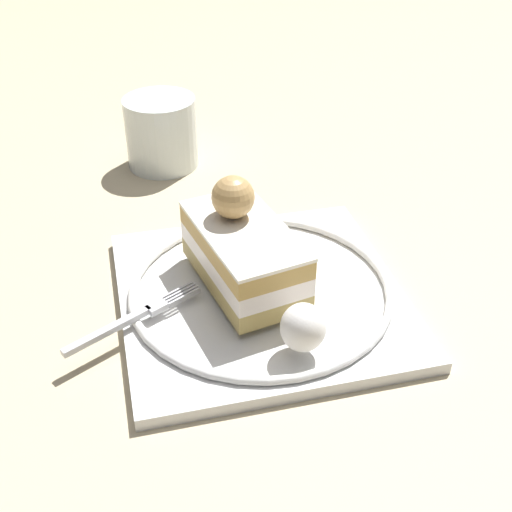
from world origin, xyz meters
name	(u,v)px	position (x,y,z in m)	size (l,w,h in m)	color
ground_plane	(266,310)	(0.00, 0.00, 0.00)	(2.40, 2.40, 0.00)	#C0AE88
dessert_plate	(256,295)	(0.01, 0.00, 0.01)	(0.26, 0.26, 0.02)	silver
cake_slice	(243,249)	(0.03, 0.01, 0.05)	(0.13, 0.07, 0.09)	tan
whipped_cream_dollop	(302,328)	(-0.07, 0.00, 0.04)	(0.03, 0.03, 0.04)	white
fork	(138,317)	(0.01, 0.10, 0.02)	(0.05, 0.12, 0.00)	silver
drink_glass_near	(162,134)	(0.28, 0.01, 0.04)	(0.08, 0.08, 0.08)	white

